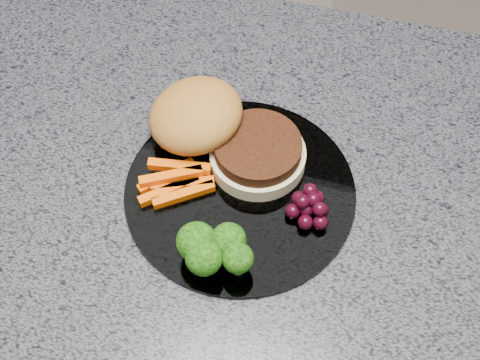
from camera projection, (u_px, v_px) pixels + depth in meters
name	position (u px, v px, depth m)	size (l,w,h in m)	color
island_cabinet	(222.00, 321.00, 1.16)	(1.20, 0.60, 0.86)	#4F331B
countertop	(213.00, 178.00, 0.79)	(1.20, 0.60, 0.04)	#54545F
plate	(240.00, 191.00, 0.75)	(0.26, 0.26, 0.01)	white
burger	(218.00, 131.00, 0.76)	(0.19, 0.13, 0.06)	beige
carrot_sticks	(176.00, 180.00, 0.75)	(0.09, 0.07, 0.02)	#F55D04
broccoli	(213.00, 249.00, 0.68)	(0.08, 0.06, 0.05)	#59802E
grape_bunch	(310.00, 207.00, 0.72)	(0.05, 0.05, 0.03)	black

